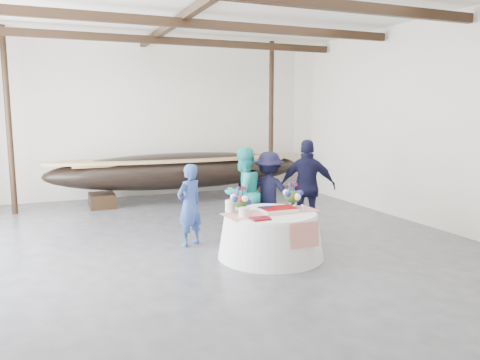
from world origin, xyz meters
name	(u,v)px	position (x,y,z in m)	size (l,w,h in m)	color
floor	(211,250)	(0.00, 0.00, 0.00)	(10.00, 12.00, 0.01)	#3D3D42
wall_back	(144,120)	(0.00, 6.00, 2.25)	(10.00, 0.02, 4.50)	silver
wall_right	(429,123)	(5.00, 0.00, 2.25)	(0.02, 12.00, 4.50)	silver
pavilion_structure	(195,30)	(0.00, 0.81, 4.00)	(9.80, 11.76, 4.50)	black
longboat_display	(182,170)	(0.75, 4.68, 0.87)	(7.25, 1.45, 1.36)	black
banquet_table	(271,235)	(0.83, -0.78, 0.39)	(1.83, 1.83, 0.79)	silver
tabletop_items	(266,203)	(0.80, -0.65, 0.94)	(1.72, 0.95, 0.40)	red
guest_woman_blue	(189,205)	(-0.27, 0.43, 0.77)	(0.56, 0.37, 1.55)	navy
guest_woman_teal	(243,193)	(0.89, 0.59, 0.90)	(0.88, 0.68, 1.80)	#21AEAA
guest_man_left	(269,194)	(1.45, 0.58, 0.85)	(1.10, 0.63, 1.70)	black
guest_man_right	(307,187)	(2.21, 0.34, 0.97)	(1.14, 0.47, 1.95)	black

